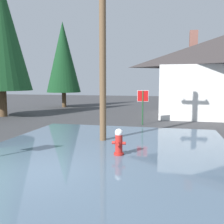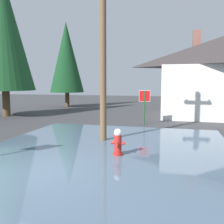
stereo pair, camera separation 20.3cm
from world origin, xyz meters
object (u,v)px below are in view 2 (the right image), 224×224
utility_pole (103,47)px  fire_hydrant (118,143)px  pine_tree_mid_left (3,29)px  pine_tree_tall_left (66,57)px  stop_sign_far (145,101)px

utility_pole → fire_hydrant: bearing=-61.3°
pine_tree_mid_left → pine_tree_tall_left: bearing=78.4°
utility_pole → stop_sign_far: size_ratio=3.69×
fire_hydrant → utility_pole: bearing=118.7°
stop_sign_far → pine_tree_tall_left: pine_tree_tall_left is taller
pine_tree_mid_left → utility_pole: bearing=-32.6°
utility_pole → pine_tree_tall_left: pine_tree_tall_left is taller
utility_pole → pine_tree_tall_left: 15.42m
stop_sign_far → pine_tree_mid_left: pine_tree_mid_left is taller
fire_hydrant → pine_tree_tall_left: (-8.76, 15.35, 4.49)m
pine_tree_tall_left → pine_tree_mid_left: bearing=-101.6°
pine_tree_mid_left → stop_sign_far: bearing=-7.2°
pine_tree_tall_left → fire_hydrant: bearing=-60.3°
pine_tree_mid_left → fire_hydrant: bearing=-37.5°
pine_tree_tall_left → stop_sign_far: bearing=-44.7°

